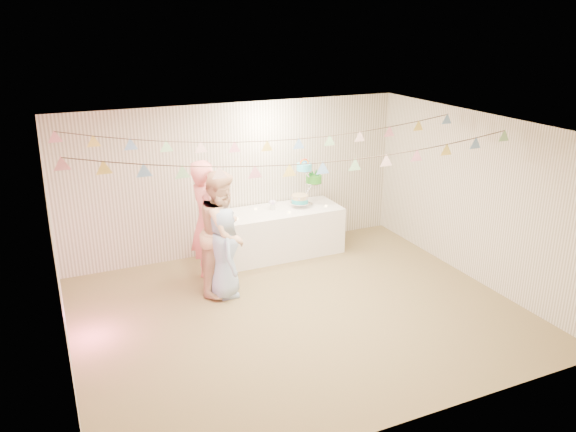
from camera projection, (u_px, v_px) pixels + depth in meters
name	position (u px, v px, depth m)	size (l,w,h in m)	color
floor	(298.00, 312.00, 7.87)	(6.00, 6.00, 0.00)	olive
ceiling	(299.00, 128.00, 7.01)	(6.00, 6.00, 0.00)	white
back_wall	(237.00, 179.00, 9.59)	(6.00, 6.00, 0.00)	silver
front_wall	(411.00, 311.00, 5.29)	(6.00, 6.00, 0.00)	silver
left_wall	(57.00, 264.00, 6.29)	(5.00, 5.00, 0.00)	silver
right_wall	(476.00, 198.00, 8.59)	(5.00, 5.00, 0.00)	silver
table	(279.00, 232.00, 9.71)	(2.15, 0.86, 0.81)	white
cake_stand	(306.00, 187.00, 9.72)	(0.70, 0.41, 0.78)	silver
cake_bottom	(300.00, 205.00, 9.71)	(0.31, 0.31, 0.15)	#27B6BA
cake_middle	(313.00, 186.00, 9.88)	(0.27, 0.27, 0.22)	#27881D
cake_top_tier	(304.00, 174.00, 9.59)	(0.25, 0.25, 0.19)	#46C8DE
platter	(249.00, 218.00, 9.34)	(0.36, 0.36, 0.02)	white
posy	(273.00, 208.00, 9.58)	(0.15, 0.15, 0.17)	white
person_adult_a	(206.00, 222.00, 8.51)	(0.71, 0.47, 1.95)	#F27F7E
person_adult_b	(223.00, 232.00, 8.23)	(0.91, 0.71, 1.87)	#E3B28C
person_child	(224.00, 253.00, 8.15)	(0.66, 0.43, 1.36)	#9AB3DA
bunting_back	(267.00, 133.00, 8.04)	(5.60, 1.10, 0.40)	pink
bunting_front	(306.00, 154.00, 6.93)	(5.60, 0.90, 0.36)	#72A5E5
tealight_0	(237.00, 218.00, 9.13)	(0.04, 0.04, 0.03)	#FFD88C
tealight_1	(256.00, 209.00, 9.59)	(0.04, 0.04, 0.03)	#FFD88C
tealight_2	(289.00, 212.00, 9.42)	(0.04, 0.04, 0.03)	#FFD88C
tealight_3	(292.00, 203.00, 9.90)	(0.04, 0.04, 0.03)	#FFD88C
tealight_4	(326.00, 206.00, 9.73)	(0.04, 0.04, 0.03)	#FFD88C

